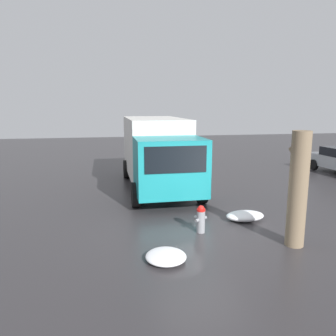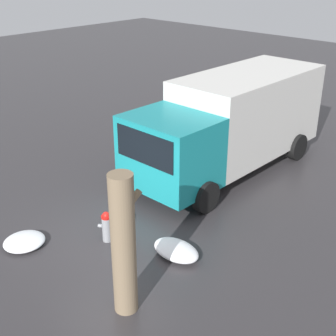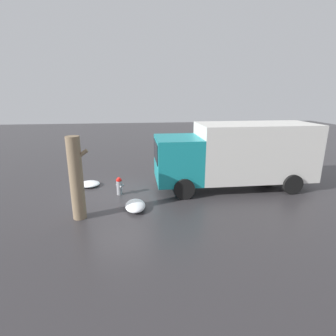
{
  "view_description": "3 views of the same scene",
  "coord_description": "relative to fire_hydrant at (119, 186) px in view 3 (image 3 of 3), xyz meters",
  "views": [
    {
      "loc": [
        -8.57,
        2.62,
        3.59
      ],
      "look_at": [
        2.87,
        0.41,
        1.37
      ],
      "focal_mm": 35.0,
      "sensor_mm": 36.0,
      "label": 1
    },
    {
      "loc": [
        -6.06,
        -7.81,
        6.53
      ],
      "look_at": [
        2.69,
        0.48,
        0.92
      ],
      "focal_mm": 50.0,
      "sensor_mm": 36.0,
      "label": 2
    },
    {
      "loc": [
        0.81,
        -11.16,
        4.35
      ],
      "look_at": [
        2.28,
        0.7,
        0.95
      ],
      "focal_mm": 28.0,
      "sensor_mm": 36.0,
      "label": 3
    }
  ],
  "objects": [
    {
      "name": "ground_plane",
      "position": [
        -0.0,
        -0.0,
        -0.41
      ],
      "size": [
        60.0,
        60.0,
        0.0
      ],
      "primitive_type": "plane",
      "color": "#333033"
    },
    {
      "name": "tree_trunk",
      "position": [
        -1.3,
        -2.15,
        1.09
      ],
      "size": [
        0.72,
        0.48,
        2.99
      ],
      "color": "#7F6B51",
      "rests_on": "ground_plane"
    },
    {
      "name": "fire_hydrant",
      "position": [
        0.0,
        0.0,
        0.0
      ],
      "size": [
        0.37,
        0.42,
        0.81
      ],
      "rotation": [
        0.0,
        0.0,
        0.56
      ],
      "color": "gray",
      "rests_on": "ground_plane"
    },
    {
      "name": "snow_pile_curbside",
      "position": [
        0.69,
        -1.67,
        -0.26
      ],
      "size": [
        0.78,
        1.22,
        0.3
      ],
      "color": "white",
      "rests_on": "ground_plane"
    },
    {
      "name": "snow_pile_by_hydrant",
      "position": [
        -1.54,
        1.3,
        -0.31
      ],
      "size": [
        1.01,
        0.97,
        0.21
      ],
      "color": "white",
      "rests_on": "ground_plane"
    },
    {
      "name": "delivery_truck",
      "position": [
        5.51,
        0.37,
        1.24
      ],
      "size": [
        7.37,
        2.74,
        3.04
      ],
      "rotation": [
        0.0,
        0.0,
        1.57
      ],
      "color": "teal",
      "rests_on": "ground_plane"
    }
  ]
}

